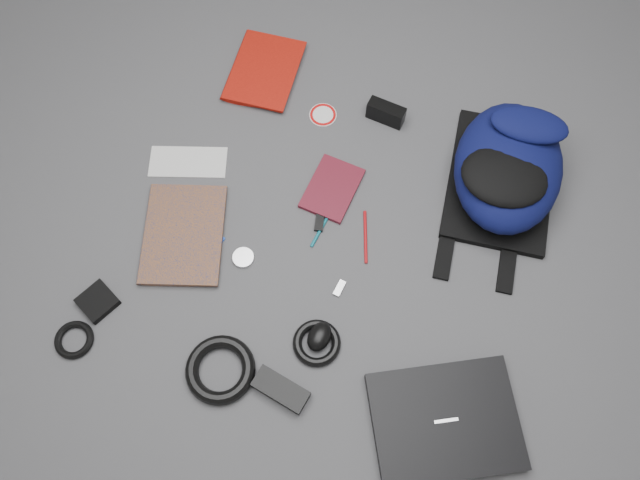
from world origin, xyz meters
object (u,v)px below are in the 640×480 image
(comic_book, at_px, (144,234))
(dvd_case, at_px, (332,188))
(power_brick, at_px, (281,390))
(pouch, at_px, (98,302))
(laptop, at_px, (445,421))
(mouse, at_px, (319,337))
(compact_camera, at_px, (386,113))
(textbook_red, at_px, (233,64))
(backpack, at_px, (508,167))

(comic_book, relative_size, dvd_case, 1.62)
(power_brick, bearing_deg, pouch, -174.95)
(laptop, distance_m, power_brick, 0.38)
(mouse, bearing_deg, compact_camera, 99.23)
(compact_camera, bearing_deg, textbook_red, -176.85)
(compact_camera, relative_size, pouch, 1.29)
(dvd_case, distance_m, pouch, 0.65)
(compact_camera, relative_size, power_brick, 0.80)
(dvd_case, height_order, pouch, pouch)
(compact_camera, bearing_deg, power_brick, -84.55)
(textbook_red, distance_m, dvd_case, 0.49)
(comic_book, xyz_separation_m, power_brick, (0.47, -0.24, 0.01))
(laptop, bearing_deg, dvd_case, 105.09)
(laptop, bearing_deg, compact_camera, 89.38)
(dvd_case, bearing_deg, backpack, 26.81)
(laptop, distance_m, textbook_red, 1.13)
(power_brick, bearing_deg, backpack, 74.06)
(textbook_red, relative_size, dvd_case, 1.46)
(compact_camera, bearing_deg, laptop, -57.57)
(dvd_case, xyz_separation_m, mouse, (0.11, -0.39, 0.01))
(mouse, bearing_deg, dvd_case, 110.78)
(pouch, bearing_deg, laptop, 1.66)
(backpack, distance_m, dvd_case, 0.45)
(laptop, relative_size, dvd_case, 1.91)
(backpack, distance_m, comic_book, 0.94)
(backpack, distance_m, compact_camera, 0.36)
(dvd_case, bearing_deg, laptop, -42.95)
(backpack, xyz_separation_m, textbook_red, (-0.81, 0.10, -0.07))
(compact_camera, bearing_deg, mouse, -80.91)
(dvd_case, height_order, power_brick, power_brick)
(dvd_case, relative_size, pouch, 2.12)
(textbook_red, height_order, compact_camera, compact_camera)
(compact_camera, bearing_deg, pouch, -118.19)
(compact_camera, relative_size, mouse, 1.38)
(power_brick, relative_size, pouch, 1.61)
(laptop, xyz_separation_m, mouse, (-0.33, 0.08, 0.00))
(comic_book, bearing_deg, textbook_red, 70.99)
(comic_book, xyz_separation_m, compact_camera, (0.46, 0.55, 0.02))
(backpack, relative_size, comic_book, 1.52)
(comic_book, xyz_separation_m, pouch, (-0.03, -0.20, -0.00))
(textbook_red, bearing_deg, mouse, -57.90)
(laptop, distance_m, compact_camera, 0.82)
(laptop, height_order, power_brick, same)
(dvd_case, relative_size, mouse, 2.27)
(laptop, height_order, comic_book, laptop)
(comic_book, relative_size, compact_camera, 2.66)
(backpack, xyz_separation_m, comic_book, (-0.81, -0.47, -0.08))
(textbook_red, height_order, pouch, textbook_red)
(backpack, xyz_separation_m, pouch, (-0.84, -0.67, -0.08))
(textbook_red, relative_size, mouse, 3.32)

